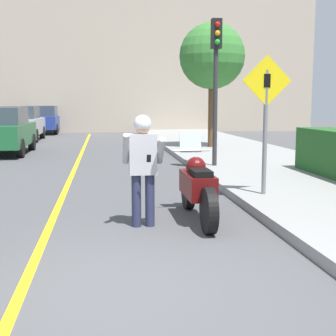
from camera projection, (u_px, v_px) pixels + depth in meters
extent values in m
plane|color=#4C4C4F|center=(84.00, 290.00, 4.57)|extent=(80.00, 80.00, 0.00)
cube|color=yellow|center=(67.00, 186.00, 10.38)|extent=(0.12, 36.00, 0.01)
cube|color=#B2A38E|center=(99.00, 57.00, 29.44)|extent=(28.00, 1.20, 9.44)
cylinder|color=black|center=(209.00, 211.00, 6.51)|extent=(0.14, 0.66, 0.66)
cylinder|color=black|center=(188.00, 190.00, 8.09)|extent=(0.14, 0.66, 0.66)
cube|color=#510C0C|center=(198.00, 185.00, 7.27)|extent=(0.40, 1.11, 0.36)
sphere|color=#510C0C|center=(196.00, 167.00, 7.38)|extent=(0.32, 0.32, 0.32)
cube|color=black|center=(201.00, 173.00, 6.99)|extent=(0.28, 0.48, 0.10)
cylinder|color=silver|center=(191.00, 150.00, 7.75)|extent=(0.62, 0.03, 0.03)
cube|color=silver|center=(190.00, 143.00, 7.80)|extent=(0.36, 0.12, 0.31)
cylinder|color=#282D4C|center=(136.00, 201.00, 6.89)|extent=(0.14, 0.14, 0.78)
cylinder|color=#282D4C|center=(150.00, 200.00, 6.92)|extent=(0.14, 0.14, 0.78)
cube|color=#B7B7BC|center=(143.00, 154.00, 6.81)|extent=(0.40, 0.22, 0.60)
cylinder|color=#B7B7BC|center=(126.00, 149.00, 6.66)|extent=(0.09, 0.36, 0.47)
cylinder|color=#B7B7BC|center=(161.00, 151.00, 6.72)|extent=(0.09, 0.42, 0.42)
sphere|color=tan|center=(143.00, 127.00, 6.76)|extent=(0.22, 0.22, 0.22)
sphere|color=white|center=(143.00, 124.00, 6.75)|extent=(0.25, 0.25, 0.25)
cube|color=black|center=(149.00, 158.00, 6.55)|extent=(0.06, 0.05, 0.11)
cylinder|color=slate|center=(265.00, 133.00, 8.48)|extent=(0.08, 0.08, 2.25)
cube|color=yellow|center=(267.00, 81.00, 8.34)|extent=(0.91, 0.02, 0.91)
cube|color=black|center=(267.00, 81.00, 8.32)|extent=(0.12, 0.01, 0.24)
cylinder|color=#2D2D30|center=(215.00, 94.00, 12.35)|extent=(0.12, 0.12, 3.83)
cube|color=black|center=(216.00, 34.00, 12.12)|extent=(0.26, 0.22, 0.76)
sphere|color=red|center=(218.00, 24.00, 11.97)|extent=(0.14, 0.14, 0.14)
sphere|color=gold|center=(217.00, 33.00, 12.00)|extent=(0.14, 0.14, 0.14)
sphere|color=green|center=(217.00, 42.00, 12.03)|extent=(0.14, 0.14, 0.14)
cylinder|color=brown|center=(211.00, 113.00, 17.87)|extent=(0.24, 0.24, 2.56)
sphere|color=#387A33|center=(212.00, 56.00, 17.57)|extent=(2.48, 2.48, 2.48)
cylinder|color=black|center=(32.00, 142.00, 18.27)|extent=(0.22, 0.64, 0.64)
cylinder|color=black|center=(20.00, 148.00, 15.71)|extent=(0.22, 0.64, 0.64)
cube|color=#1E6033|center=(2.00, 135.00, 16.83)|extent=(1.80, 4.20, 0.76)
cube|color=#38424C|center=(0.00, 116.00, 16.57)|extent=(1.58, 2.18, 0.60)
cylinder|color=black|center=(10.00, 133.00, 24.17)|extent=(0.22, 0.64, 0.64)
cylinder|color=black|center=(42.00, 132.00, 24.39)|extent=(0.22, 0.64, 0.64)
cylinder|color=black|center=(35.00, 136.00, 21.84)|extent=(0.22, 0.64, 0.64)
cube|color=silver|center=(21.00, 126.00, 22.95)|extent=(1.80, 4.20, 0.76)
cube|color=#38424C|center=(20.00, 113.00, 22.69)|extent=(1.58, 2.18, 0.60)
cylinder|color=black|center=(33.00, 127.00, 29.66)|extent=(0.22, 0.64, 0.64)
cylinder|color=black|center=(60.00, 127.00, 29.88)|extent=(0.22, 0.64, 0.64)
cylinder|color=black|center=(27.00, 129.00, 27.10)|extent=(0.22, 0.64, 0.64)
cylinder|color=black|center=(56.00, 129.00, 27.33)|extent=(0.22, 0.64, 0.64)
cube|color=navy|center=(44.00, 122.00, 28.44)|extent=(1.80, 4.20, 0.76)
cube|color=#38424C|center=(43.00, 111.00, 28.18)|extent=(1.58, 2.18, 0.60)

